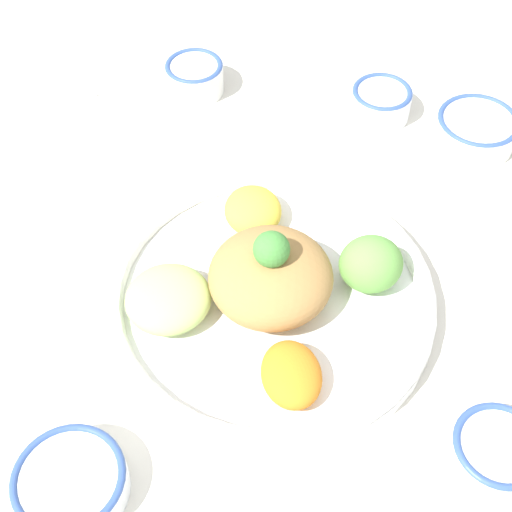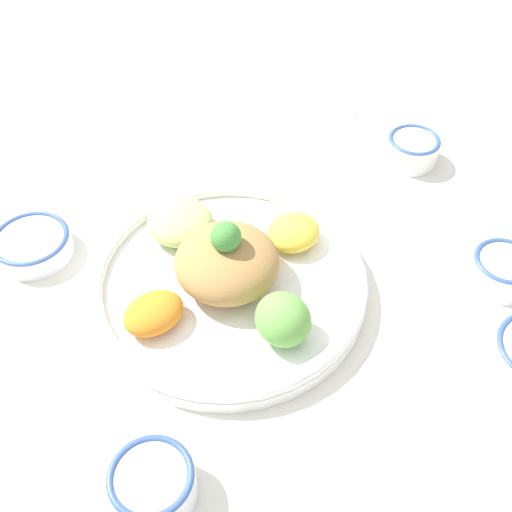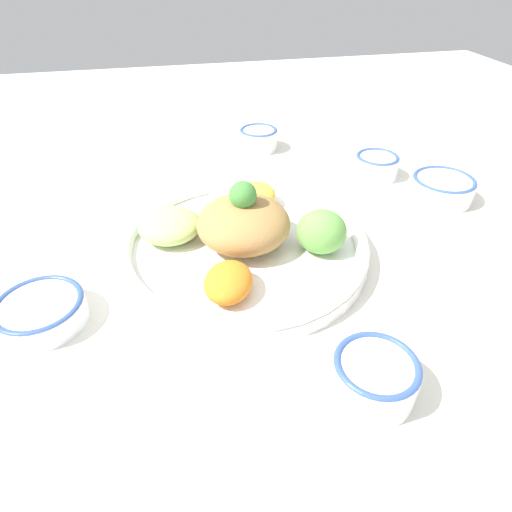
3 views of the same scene
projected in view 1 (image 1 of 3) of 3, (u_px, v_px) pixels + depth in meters
name	position (u px, v px, depth m)	size (l,w,h in m)	color
ground_plane	(255.00, 325.00, 0.78)	(2.40, 2.40, 0.00)	silver
salad_platter	(269.00, 291.00, 0.77)	(0.36, 0.36, 0.12)	white
sauce_bowl_red	(381.00, 102.00, 0.98)	(0.08, 0.08, 0.04)	white
rice_bowl_blue	(71.00, 482.00, 0.65)	(0.11, 0.11, 0.03)	white
sauce_bowl_dark	(495.00, 453.00, 0.66)	(0.09, 0.09, 0.05)	white
rice_bowl_plain	(195.00, 76.00, 1.01)	(0.08, 0.08, 0.05)	white
sauce_bowl_far	(476.00, 129.00, 0.94)	(0.11, 0.11, 0.04)	white
serving_spoon_main	(300.00, 52.00, 1.08)	(0.14, 0.06, 0.01)	white
serving_spoon_extra	(48.00, 116.00, 0.99)	(0.04, 0.13, 0.01)	white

